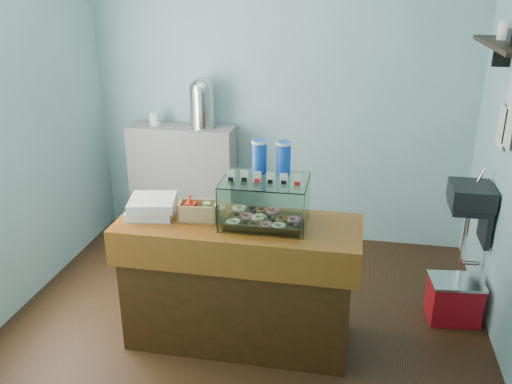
% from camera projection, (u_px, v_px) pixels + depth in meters
% --- Properties ---
extents(ground, '(3.50, 3.50, 0.00)m').
position_uv_depth(ground, '(247.00, 317.00, 4.09)').
color(ground, black).
rests_on(ground, ground).
extents(room_shell, '(3.54, 3.04, 2.82)m').
position_uv_depth(room_shell, '(249.00, 92.00, 3.46)').
color(room_shell, '#79A4B0').
rests_on(room_shell, ground).
extents(counter, '(1.60, 0.60, 0.90)m').
position_uv_depth(counter, '(239.00, 282.00, 3.69)').
color(counter, '#3D1E0B').
rests_on(counter, ground).
extents(back_shelf, '(1.00, 0.32, 1.10)m').
position_uv_depth(back_shelf, '(184.00, 182.00, 5.25)').
color(back_shelf, gray).
rests_on(back_shelf, ground).
extents(display_case, '(0.55, 0.41, 0.52)m').
position_uv_depth(display_case, '(265.00, 199.00, 3.48)').
color(display_case, '#32190F').
rests_on(display_case, counter).
extents(condiment_crate, '(0.27, 0.18, 0.17)m').
position_uv_depth(condiment_crate, '(197.00, 211.00, 3.55)').
color(condiment_crate, tan).
rests_on(condiment_crate, counter).
extents(pastry_boxes, '(0.36, 0.35, 0.12)m').
position_uv_depth(pastry_boxes, '(152.00, 206.00, 3.63)').
color(pastry_boxes, silver).
rests_on(pastry_boxes, counter).
extents(coffee_urn, '(0.25, 0.25, 0.47)m').
position_uv_depth(coffee_urn, '(202.00, 101.00, 4.92)').
color(coffee_urn, silver).
rests_on(coffee_urn, back_shelf).
extents(red_cooler, '(0.40, 0.33, 0.33)m').
position_uv_depth(red_cooler, '(454.00, 299.00, 4.01)').
color(red_cooler, '#AA0D17').
rests_on(red_cooler, ground).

